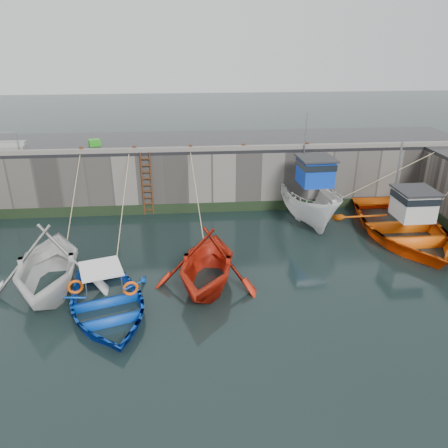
{
  "coord_description": "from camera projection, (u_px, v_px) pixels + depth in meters",
  "views": [
    {
      "loc": [
        -0.03,
        -10.77,
        8.34
      ],
      "look_at": [
        1.43,
        5.61,
        1.2
      ],
      "focal_mm": 35.0,
      "sensor_mm": 36.0,
      "label": 1
    }
  ],
  "objects": [
    {
      "name": "ground",
      "position": [
        193.0,
        336.0,
        13.17
      ],
      "size": [
        120.0,
        120.0,
        0.0
      ],
      "primitive_type": "plane",
      "color": "black",
      "rests_on": "ground"
    },
    {
      "name": "quay_back",
      "position": [
        187.0,
        170.0,
        23.99
      ],
      "size": [
        30.0,
        5.0,
        3.0
      ],
      "primitive_type": "cube",
      "color": "slate",
      "rests_on": "ground"
    },
    {
      "name": "road_back",
      "position": [
        186.0,
        142.0,
        23.36
      ],
      "size": [
        30.0,
        5.0,
        0.16
      ],
      "primitive_type": "cube",
      "color": "black",
      "rests_on": "quay_back"
    },
    {
      "name": "kerb_back",
      "position": [
        186.0,
        149.0,
        21.14
      ],
      "size": [
        30.0,
        0.3,
        0.2
      ],
      "primitive_type": "cube",
      "color": "slate",
      "rests_on": "road_back"
    },
    {
      "name": "algae_back",
      "position": [
        189.0,
        208.0,
        22.17
      ],
      "size": [
        30.0,
        0.08,
        0.5
      ],
      "primitive_type": "cube",
      "color": "black",
      "rests_on": "ground"
    },
    {
      "name": "ladder",
      "position": [
        147.0,
        184.0,
        21.43
      ],
      "size": [
        0.51,
        0.08,
        3.2
      ],
      "color": "#3F1E0F",
      "rests_on": "ground"
    },
    {
      "name": "boat_near_white",
      "position": [
        51.0,
        289.0,
        15.57
      ],
      "size": [
        4.88,
        5.51,
        2.69
      ],
      "primitive_type": "imported",
      "rotation": [
        0.0,
        0.0,
        0.1
      ],
      "color": "silver",
      "rests_on": "ground"
    },
    {
      "name": "boat_near_white_rope",
      "position": [
        80.0,
        234.0,
        19.88
      ],
      "size": [
        0.04,
        5.13,
        3.1
      ],
      "primitive_type": null,
      "color": "tan",
      "rests_on": "ground"
    },
    {
      "name": "boat_near_blue",
      "position": [
        107.0,
        311.0,
        14.34
      ],
      "size": [
        4.94,
        5.9,
        1.05
      ],
      "primitive_type": "imported",
      "rotation": [
        0.0,
        0.0,
        0.3
      ],
      "color": "#0C42B8",
      "rests_on": "ground"
    },
    {
      "name": "boat_near_blue_rope",
      "position": [
        127.0,
        240.0,
        19.35
      ],
      "size": [
        0.04,
        6.51,
        3.1
      ],
      "primitive_type": null,
      "color": "tan",
      "rests_on": "ground"
    },
    {
      "name": "boat_near_blacktrim",
      "position": [
        207.0,
        284.0,
        15.87
      ],
      "size": [
        4.84,
        5.33,
        2.43
      ],
      "primitive_type": "imported",
      "rotation": [
        0.0,
        0.0,
        -0.2
      ],
      "color": "red",
      "rests_on": "ground"
    },
    {
      "name": "boat_near_blacktrim_rope",
      "position": [
        202.0,
        230.0,
        20.25
      ],
      "size": [
        0.04,
        5.27,
        3.1
      ],
      "primitive_type": null,
      "color": "tan",
      "rests_on": "ground"
    },
    {
      "name": "boat_far_white",
      "position": [
        309.0,
        200.0,
        21.2
      ],
      "size": [
        2.54,
        6.07,
        5.3
      ],
      "rotation": [
        0.0,
        0.0,
        0.05
      ],
      "color": "white",
      "rests_on": "ground"
    },
    {
      "name": "boat_far_orange",
      "position": [
        403.0,
        226.0,
        19.48
      ],
      "size": [
        5.16,
        7.21,
        4.49
      ],
      "rotation": [
        0.0,
        0.0,
        0.0
      ],
      "color": "#FF620D",
      "rests_on": "ground"
    },
    {
      "name": "fish_crate",
      "position": [
        94.0,
        143.0,
        22.12
      ],
      "size": [
        0.66,
        0.6,
        0.33
      ],
      "primitive_type": "cube",
      "rotation": [
        0.0,
        0.0,
        0.38
      ],
      "color": "green",
      "rests_on": "road_back"
    },
    {
      "name": "railing",
      "position": [
        8.0,
        145.0,
        21.39
      ],
      "size": [
        1.6,
        1.05,
        1.0
      ],
      "color": "#A5A8AD",
      "rests_on": "road_back"
    },
    {
      "name": "bollard_a",
      "position": [
        81.0,
        150.0,
        20.81
      ],
      "size": [
        0.18,
        0.18,
        0.28
      ],
      "primitive_type": "cylinder",
      "color": "#3F1E0F",
      "rests_on": "road_back"
    },
    {
      "name": "bollard_b",
      "position": [
        134.0,
        149.0,
        21.01
      ],
      "size": [
        0.18,
        0.18,
        0.28
      ],
      "primitive_type": "cylinder",
      "color": "#3F1E0F",
      "rests_on": "road_back"
    },
    {
      "name": "bollard_c",
      "position": [
        191.0,
        148.0,
        21.23
      ],
      "size": [
        0.18,
        0.18,
        0.28
      ],
      "primitive_type": "cylinder",
      "color": "#3F1E0F",
      "rests_on": "road_back"
    },
    {
      "name": "bollard_d",
      "position": [
        244.0,
        146.0,
        21.44
      ],
      "size": [
        0.18,
        0.18,
        0.28
      ],
      "primitive_type": "cylinder",
      "color": "#3F1E0F",
      "rests_on": "road_back"
    },
    {
      "name": "bollard_e",
      "position": [
        307.0,
        145.0,
        21.7
      ],
      "size": [
        0.18,
        0.18,
        0.28
      ],
      "primitive_type": "cylinder",
      "color": "#3F1E0F",
      "rests_on": "road_back"
    }
  ]
}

